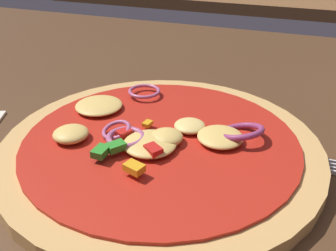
{
  "coord_description": "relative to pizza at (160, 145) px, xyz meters",
  "views": [
    {
      "loc": [
        0.16,
        -0.24,
        0.23
      ],
      "look_at": [
        0.05,
        0.06,
        0.05
      ],
      "focal_mm": 39.89,
      "sensor_mm": 36.0,
      "label": 1
    }
  ],
  "objects": [
    {
      "name": "pizza",
      "position": [
        0.0,
        0.0,
        0.0
      ],
      "size": [
        0.3,
        0.3,
        0.03
      ],
      "color": "tan",
      "rests_on": "dining_table"
    },
    {
      "name": "dining_table",
      "position": [
        -0.05,
        -0.04,
        -0.02
      ],
      "size": [
        1.32,
        1.03,
        0.03
      ],
      "color": "#4C301C",
      "rests_on": "ground"
    }
  ]
}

